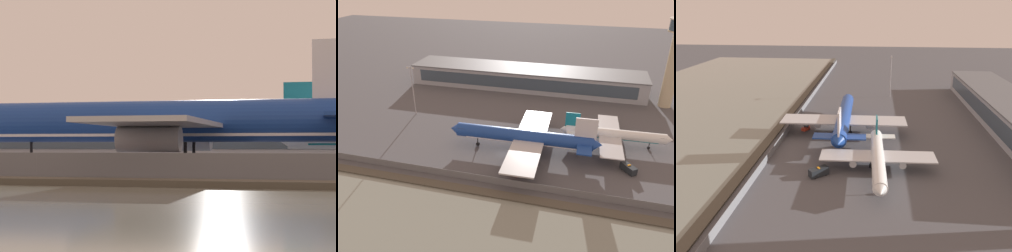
{
  "view_description": "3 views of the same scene",
  "coord_description": "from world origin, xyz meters",
  "views": [
    {
      "loc": [
        24.11,
        -65.88,
        2.9
      ],
      "look_at": [
        5.24,
        7.52,
        5.2
      ],
      "focal_mm": 70.0,
      "sensor_mm": 36.0,
      "label": 1
    },
    {
      "loc": [
        24.11,
        -87.59,
        56.32
      ],
      "look_at": [
        -1.62,
        9.22,
        5.59
      ],
      "focal_mm": 35.0,
      "sensor_mm": 36.0,
      "label": 2
    },
    {
      "loc": [
        113.61,
        13.77,
        42.15
      ],
      "look_at": [
        6.54,
        3.58,
        2.37
      ],
      "focal_mm": 35.0,
      "sensor_mm": 36.0,
      "label": 3
    }
  ],
  "objects": [
    {
      "name": "shoreline_seawall",
      "position": [
        0.0,
        -20.5,
        0.25
      ],
      "size": [
        320.0,
        3.0,
        0.5
      ],
      "color": "#474238",
      "rests_on": "ground"
    },
    {
      "name": "terminal_building",
      "position": [
        -6.23,
        64.0,
        4.87
      ],
      "size": [
        112.89,
        20.01,
        9.73
      ],
      "color": "#9EA3AD",
      "rests_on": "ground"
    },
    {
      "name": "perimeter_fence",
      "position": [
        0.0,
        -16.0,
        1.17
      ],
      "size": [
        280.0,
        0.1,
        2.34
      ],
      "color": "slate",
      "rests_on": "ground"
    },
    {
      "name": "baggage_tug",
      "position": [
        5.9,
        -10.23,
        0.81
      ],
      "size": [
        3.58,
        2.78,
        1.8
      ],
      "color": "red",
      "rests_on": "ground"
    },
    {
      "name": "cargo_jet_blue",
      "position": [
        6.34,
        3.57,
        5.39
      ],
      "size": [
        49.86,
        42.75,
        14.12
      ],
      "color": "#193D93",
      "rests_on": "ground"
    },
    {
      "name": "ground_plane",
      "position": [
        0.0,
        0.0,
        0.0
      ],
      "size": [
        500.0,
        500.0,
        0.0
      ],
      "primitive_type": "plane",
      "color": "#4C4C51"
    }
  ]
}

